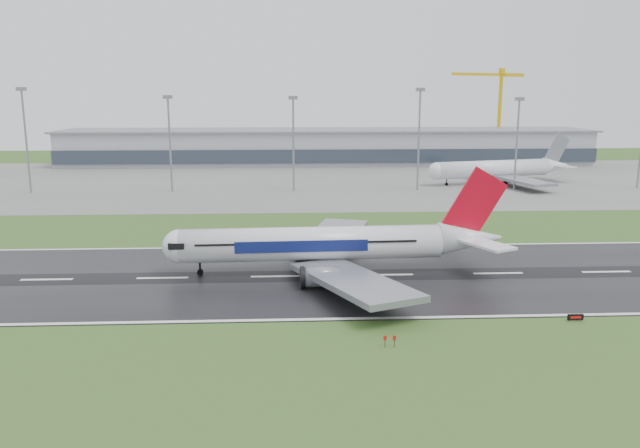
{
  "coord_description": "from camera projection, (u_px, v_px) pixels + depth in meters",
  "views": [
    {
      "loc": [
        -17.36,
        -106.11,
        31.75
      ],
      "look_at": [
        -11.64,
        12.0,
        7.0
      ],
      "focal_mm": 34.86,
      "sensor_mm": 36.0,
      "label": 1
    }
  ],
  "objects": [
    {
      "name": "floodmast_1",
      "position": [
        170.0,
        146.0,
        203.05
      ],
      "size": [
        0.64,
        0.64,
        30.32
      ],
      "primitive_type": "cylinder",
      "color": "gray",
      "rests_on": "ground"
    },
    {
      "name": "tower_crane",
      "position": [
        499.0,
        114.0,
        306.16
      ],
      "size": [
        41.57,
        20.87,
        44.08
      ],
      "primitive_type": null,
      "rotation": [
        0.0,
        0.0,
        0.43
      ],
      "color": "#DBAA0A",
      "rests_on": "ground"
    },
    {
      "name": "floodmast_3",
      "position": [
        419.0,
        142.0,
        206.69
      ],
      "size": [
        0.64,
        0.64,
        32.68
      ],
      "primitive_type": "cylinder",
      "color": "gray",
      "rests_on": "ground"
    },
    {
      "name": "ground",
      "position": [
        388.0,
        275.0,
        111.07
      ],
      "size": [
        520.0,
        520.0,
        0.0
      ],
      "primitive_type": "plane",
      "color": "#2F511E",
      "rests_on": "ground"
    },
    {
      "name": "floodmast_2",
      "position": [
        293.0,
        146.0,
        204.99
      ],
      "size": [
        0.64,
        0.64,
        30.05
      ],
      "primitive_type": "cylinder",
      "color": "gray",
      "rests_on": "ground"
    },
    {
      "name": "parked_airliner",
      "position": [
        499.0,
        160.0,
        224.03
      ],
      "size": [
        70.03,
        67.14,
        17.1
      ],
      "primitive_type": null,
      "rotation": [
        0.0,
        0.0,
        0.25
      ],
      "color": "silver",
      "rests_on": "apron"
    },
    {
      "name": "apron",
      "position": [
        336.0,
        180.0,
        233.26
      ],
      "size": [
        400.0,
        130.0,
        0.08
      ],
      "primitive_type": "cube",
      "color": "slate",
      "rests_on": "ground"
    },
    {
      "name": "main_airliner",
      "position": [
        336.0,
        223.0,
        111.14
      ],
      "size": [
        63.75,
        60.95,
        18.12
      ],
      "primitive_type": null,
      "rotation": [
        0.0,
        0.0,
        0.04
      ],
      "color": "silver",
      "rests_on": "runway"
    },
    {
      "name": "floodmast_0",
      "position": [
        26.0,
        143.0,
        200.62
      ],
      "size": [
        0.64,
        0.64,
        32.82
      ],
      "primitive_type": "cylinder",
      "color": "gray",
      "rests_on": "ground"
    },
    {
      "name": "runway_sign",
      "position": [
        575.0,
        318.0,
        88.57
      ],
      "size": [
        2.29,
        0.86,
        1.04
      ],
      "primitive_type": null,
      "rotation": [
        0.0,
        0.0,
        0.27
      ],
      "color": "black",
      "rests_on": "ground"
    },
    {
      "name": "floodmast_4",
      "position": [
        517.0,
        146.0,
        208.58
      ],
      "size": [
        0.64,
        0.64,
        29.66
      ],
      "primitive_type": "cylinder",
      "color": "gray",
      "rests_on": "ground"
    },
    {
      "name": "terminal",
      "position": [
        327.0,
        147.0,
        290.39
      ],
      "size": [
        240.0,
        36.0,
        15.0
      ],
      "primitive_type": "cube",
      "color": "#9598A0",
      "rests_on": "ground"
    },
    {
      "name": "runway",
      "position": [
        388.0,
        275.0,
        111.06
      ],
      "size": [
        400.0,
        45.0,
        0.1
      ],
      "primitive_type": "cube",
      "color": "black",
      "rests_on": "ground"
    }
  ]
}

